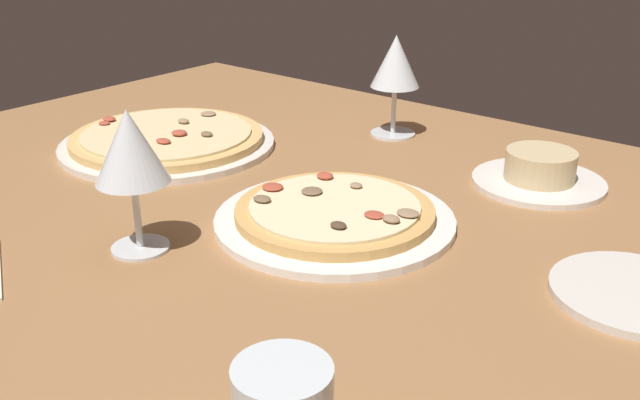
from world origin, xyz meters
TOP-DOWN VIEW (x-y plane):
  - dining_table at (0.00, 0.00)cm, footprint 150.00×110.00cm
  - pizza_main at (3.27, 1.65)cm, footprint 29.43×29.43cm
  - pizza_side at (-35.13, 7.46)cm, footprint 33.72×33.72cm
  - ramekin_on_saucer at (17.09, 29.69)cm, footprint 18.18×18.18cm
  - wine_glass_far at (-9.53, -17.73)cm, footprint 8.22×8.22cm
  - wine_glass_near at (-11.18, 35.54)cm, footprint 7.96×7.96cm
  - side_plate at (37.41, 7.10)cm, footprint 16.85×16.85cm

SIDE VIEW (x-z plane):
  - dining_table at x=0.00cm, z-range 0.00..4.00cm
  - side_plate at x=37.41cm, z-range 4.00..4.90cm
  - pizza_main at x=3.27cm, z-range 3.47..6.85cm
  - pizza_side at x=-35.13cm, z-range 3.52..6.89cm
  - ramekin_on_saucer at x=17.09cm, z-range 3.39..8.30cm
  - wine_glass_near at x=-11.18cm, z-range 7.40..23.96cm
  - wine_glass_far at x=-9.53cm, z-range 7.71..24.18cm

